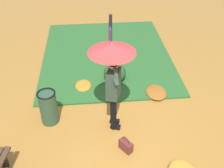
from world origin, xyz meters
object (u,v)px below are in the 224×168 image
Objects in this scene: person_with_umbrella at (113,66)px; trash_bin at (48,107)px; handbag at (126,146)px; info_sign_post at (110,51)px.

trash_bin is at bearing 82.03° from person_with_umbrella.
person_with_umbrella is 5.53× the size of handbag.
info_sign_post is (0.81, -0.02, -0.11)m from person_with_umbrella.
trash_bin is (0.20, 1.43, -1.13)m from person_with_umbrella.
handbag is 0.44× the size of trash_bin.
handbag is (-0.81, -0.20, -1.42)m from person_with_umbrella.
info_sign_post is 6.22× the size of handbag.
info_sign_post is 1.88m from trash_bin.
info_sign_post is 2.10m from handbag.
person_with_umbrella is 2.45× the size of trash_bin.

